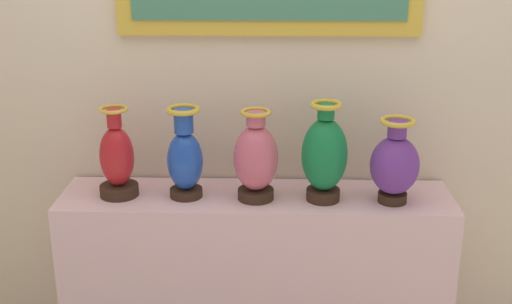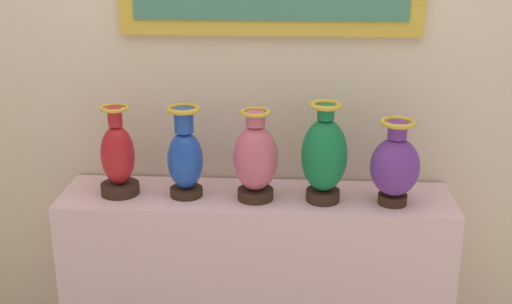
{
  "view_description": "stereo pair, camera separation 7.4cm",
  "coord_description": "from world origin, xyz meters",
  "px_view_note": "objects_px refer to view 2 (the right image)",
  "views": [
    {
      "loc": [
        0.07,
        -2.41,
        1.89
      ],
      "look_at": [
        0.0,
        0.0,
        1.05
      ],
      "focal_mm": 46.23,
      "sensor_mm": 36.0,
      "label": 1
    },
    {
      "loc": [
        0.14,
        -2.41,
        1.89
      ],
      "look_at": [
        0.0,
        0.0,
        1.05
      ],
      "focal_mm": 46.23,
      "sensor_mm": 36.0,
      "label": 2
    }
  ],
  "objects_px": {
    "vase_crimson": "(118,158)",
    "vase_rose": "(255,159)",
    "vase_violet": "(395,165)",
    "vase_emerald": "(324,156)",
    "vase_sapphire": "(185,157)"
  },
  "relations": [
    {
      "from": "vase_crimson",
      "to": "vase_emerald",
      "type": "distance_m",
      "value": 0.8
    },
    {
      "from": "vase_emerald",
      "to": "vase_violet",
      "type": "relative_size",
      "value": 1.17
    },
    {
      "from": "vase_emerald",
      "to": "vase_sapphire",
      "type": "bearing_deg",
      "value": 178.08
    },
    {
      "from": "vase_crimson",
      "to": "vase_violet",
      "type": "bearing_deg",
      "value": -1.83
    },
    {
      "from": "vase_crimson",
      "to": "vase_violet",
      "type": "relative_size",
      "value": 1.08
    },
    {
      "from": "vase_crimson",
      "to": "vase_rose",
      "type": "height_order",
      "value": "vase_crimson"
    },
    {
      "from": "vase_crimson",
      "to": "vase_rose",
      "type": "bearing_deg",
      "value": -2.0
    },
    {
      "from": "vase_rose",
      "to": "vase_violet",
      "type": "xyz_separation_m",
      "value": [
        0.53,
        -0.02,
        -0.01
      ]
    },
    {
      "from": "vase_sapphire",
      "to": "vase_violet",
      "type": "relative_size",
      "value": 1.09
    },
    {
      "from": "vase_crimson",
      "to": "vase_sapphire",
      "type": "distance_m",
      "value": 0.27
    },
    {
      "from": "vase_sapphire",
      "to": "vase_rose",
      "type": "distance_m",
      "value": 0.27
    },
    {
      "from": "vase_crimson",
      "to": "vase_violet",
      "type": "xyz_separation_m",
      "value": [
        1.07,
        -0.03,
        0.01
      ]
    },
    {
      "from": "vase_crimson",
      "to": "vase_sapphire",
      "type": "bearing_deg",
      "value": -0.82
    },
    {
      "from": "vase_emerald",
      "to": "vase_violet",
      "type": "xyz_separation_m",
      "value": [
        0.27,
        -0.01,
        -0.03
      ]
    },
    {
      "from": "vase_emerald",
      "to": "vase_violet",
      "type": "bearing_deg",
      "value": -2.67
    }
  ]
}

